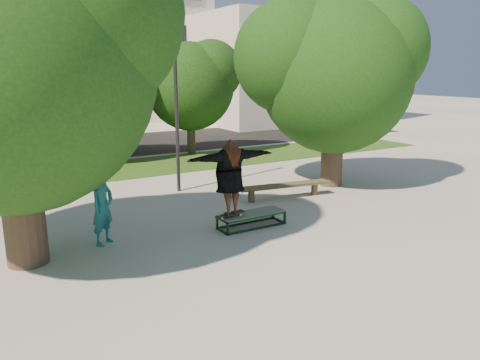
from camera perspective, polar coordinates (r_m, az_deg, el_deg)
ground at (r=11.32m, az=-1.94°, el=-7.48°), size 120.00×120.00×0.00m
grass_strip at (r=20.15m, az=-12.55°, el=1.51°), size 30.00×4.00×0.02m
asphalt_strip at (r=26.10m, az=-19.19°, el=3.72°), size 40.00×8.00×0.01m
tree_right at (r=16.55m, az=11.20°, el=13.32°), size 6.24×5.33×6.51m
bg_tree_mid at (r=21.74m, az=-20.64°, el=12.47°), size 5.76×4.92×6.24m
bg_tree_right at (r=22.93m, az=-6.36°, el=11.90°), size 5.04×4.31×5.43m
lamppost at (r=15.55m, az=-7.79°, el=9.99°), size 0.25×0.15×6.11m
side_building at (r=38.88m, az=5.83°, el=13.20°), size 15.00×10.00×8.00m
grind_box at (r=12.29m, az=1.41°, el=-4.84°), size 1.80×0.60×0.38m
skater_rig at (r=11.64m, az=-1.26°, el=0.36°), size 2.37×0.72×1.99m
bystander at (r=11.35m, az=-16.43°, el=-3.12°), size 0.79×0.76×1.82m
bench at (r=14.94m, az=5.37°, el=-0.78°), size 3.11×0.86×0.47m
car_dark at (r=24.42m, az=-25.27°, el=4.21°), size 1.80×4.32×1.39m
car_grey at (r=26.61m, az=-17.45°, el=5.57°), size 2.82×5.37×1.44m
car_silver_b at (r=24.21m, az=-17.19°, el=4.86°), size 2.35×5.05×1.43m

